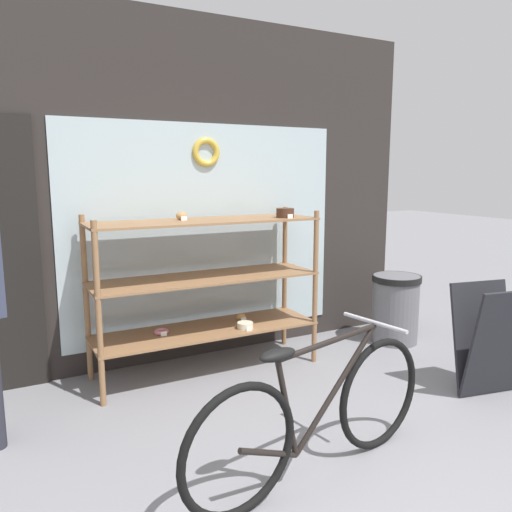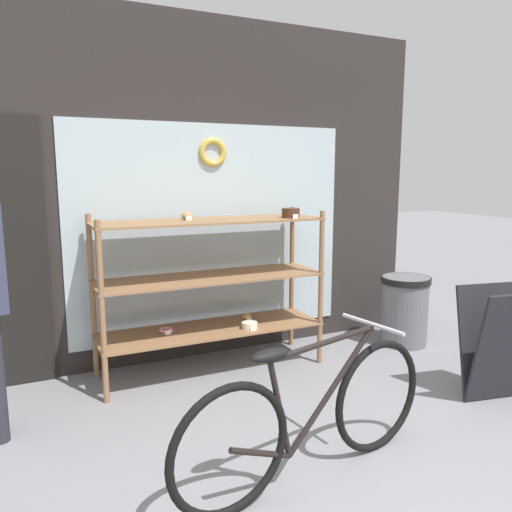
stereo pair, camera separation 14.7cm
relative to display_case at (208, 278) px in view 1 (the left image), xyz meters
name	(u,v)px [view 1 (the left image)]	position (x,y,z in m)	size (l,w,h in m)	color
storefront_facade	(177,197)	(-0.11, 0.42, 0.66)	(4.67, 0.13, 3.01)	#2D2826
display_case	(208,278)	(0.00, 0.00, 0.00)	(1.89, 0.56, 1.37)	#8E6642
bicycle	(317,415)	(-0.07, -1.69, -0.43)	(1.72, 0.47, 0.82)	black
sandwich_board	(490,340)	(1.70, -1.42, -0.38)	(0.56, 0.47, 0.84)	#232328
trash_bin	(395,306)	(1.92, -0.18, -0.44)	(0.48, 0.48, 0.68)	slate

